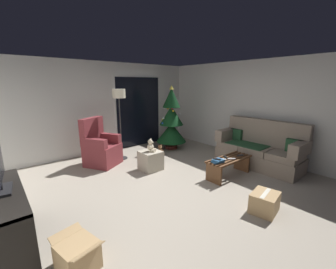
{
  "coord_description": "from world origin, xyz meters",
  "views": [
    {
      "loc": [
        -2.47,
        -2.78,
        1.91
      ],
      "look_at": [
        0.4,
        0.7,
        0.85
      ],
      "focal_mm": 23.2,
      "sensor_mm": 36.0,
      "label": 1
    }
  ],
  "objects_px": {
    "remote_white": "(222,159)",
    "remote_black": "(225,157)",
    "christmas_tree": "(171,121)",
    "cardboard_box_taped_mid_floor": "(265,202)",
    "ottoman": "(151,160)",
    "media_shelf": "(4,227)",
    "floor_lamp": "(119,100)",
    "book_stack": "(218,161)",
    "teddy_bear_chestnut_by_tree": "(160,150)",
    "cardboard_box_open_near_shelf": "(78,256)",
    "cell_phone": "(217,159)",
    "armchair": "(101,148)",
    "coffee_table": "(229,164)",
    "remote_silver": "(232,159)",
    "teddy_bear_cream": "(151,146)",
    "remote_graphite": "(240,155)",
    "couch": "(259,149)"
  },
  "relations": [
    {
      "from": "remote_silver",
      "to": "teddy_bear_chestnut_by_tree",
      "type": "bearing_deg",
      "value": 42.66
    },
    {
      "from": "remote_silver",
      "to": "cardboard_box_taped_mid_floor",
      "type": "height_order",
      "value": "remote_silver"
    },
    {
      "from": "teddy_bear_chestnut_by_tree",
      "to": "cardboard_box_open_near_shelf",
      "type": "xyz_separation_m",
      "value": [
        -2.98,
        -2.47,
        0.04
      ]
    },
    {
      "from": "book_stack",
      "to": "floor_lamp",
      "type": "xyz_separation_m",
      "value": [
        -0.82,
        2.44,
        1.07
      ]
    },
    {
      "from": "floor_lamp",
      "to": "ottoman",
      "type": "distance_m",
      "value": 1.69
    },
    {
      "from": "remote_white",
      "to": "armchair",
      "type": "relative_size",
      "value": 0.14
    },
    {
      "from": "couch",
      "to": "floor_lamp",
      "type": "xyz_separation_m",
      "value": [
        -2.29,
        2.51,
        1.11
      ]
    },
    {
      "from": "floor_lamp",
      "to": "teddy_bear_chestnut_by_tree",
      "type": "distance_m",
      "value": 1.73
    },
    {
      "from": "remote_silver",
      "to": "remote_graphite",
      "type": "bearing_deg",
      "value": -50.72
    },
    {
      "from": "cell_phone",
      "to": "ottoman",
      "type": "bearing_deg",
      "value": 99.72
    },
    {
      "from": "floor_lamp",
      "to": "media_shelf",
      "type": "bearing_deg",
      "value": -140.39
    },
    {
      "from": "coffee_table",
      "to": "cell_phone",
      "type": "distance_m",
      "value": 0.46
    },
    {
      "from": "floor_lamp",
      "to": "media_shelf",
      "type": "xyz_separation_m",
      "value": [
        -2.56,
        -2.12,
        -1.15
      ]
    },
    {
      "from": "remote_white",
      "to": "media_shelf",
      "type": "xyz_separation_m",
      "value": [
        -3.58,
        0.27,
        -0.06
      ]
    },
    {
      "from": "cell_phone",
      "to": "teddy_bear_chestnut_by_tree",
      "type": "distance_m",
      "value": 2.08
    },
    {
      "from": "remote_white",
      "to": "book_stack",
      "type": "distance_m",
      "value": 0.2
    },
    {
      "from": "remote_white",
      "to": "remote_black",
      "type": "distance_m",
      "value": 0.17
    },
    {
      "from": "remote_graphite",
      "to": "christmas_tree",
      "type": "relative_size",
      "value": 0.08
    },
    {
      "from": "christmas_tree",
      "to": "cardboard_box_taped_mid_floor",
      "type": "height_order",
      "value": "christmas_tree"
    },
    {
      "from": "christmas_tree",
      "to": "ottoman",
      "type": "relative_size",
      "value": 4.25
    },
    {
      "from": "media_shelf",
      "to": "remote_silver",
      "type": "bearing_deg",
      "value": -5.95
    },
    {
      "from": "remote_graphite",
      "to": "book_stack",
      "type": "xyz_separation_m",
      "value": [
        -0.69,
        0.05,
        0.02
      ]
    },
    {
      "from": "armchair",
      "to": "remote_silver",
      "type": "bearing_deg",
      "value": -54.42
    },
    {
      "from": "teddy_bear_chestnut_by_tree",
      "to": "cardboard_box_taped_mid_floor",
      "type": "relative_size",
      "value": 0.59
    },
    {
      "from": "remote_silver",
      "to": "cardboard_box_open_near_shelf",
      "type": "height_order",
      "value": "remote_silver"
    },
    {
      "from": "couch",
      "to": "christmas_tree",
      "type": "height_order",
      "value": "christmas_tree"
    },
    {
      "from": "coffee_table",
      "to": "remote_white",
      "type": "relative_size",
      "value": 7.05
    },
    {
      "from": "media_shelf",
      "to": "cardboard_box_taped_mid_floor",
      "type": "xyz_separation_m",
      "value": [
        3.08,
        -1.44,
        -0.2
      ]
    },
    {
      "from": "cell_phone",
      "to": "media_shelf",
      "type": "xyz_separation_m",
      "value": [
        -3.36,
        0.32,
        -0.11
      ]
    },
    {
      "from": "book_stack",
      "to": "christmas_tree",
      "type": "distance_m",
      "value": 2.48
    },
    {
      "from": "couch",
      "to": "remote_black",
      "type": "relative_size",
      "value": 12.5
    },
    {
      "from": "coffee_table",
      "to": "remote_black",
      "type": "relative_size",
      "value": 7.05
    },
    {
      "from": "remote_white",
      "to": "remote_black",
      "type": "relative_size",
      "value": 1.0
    },
    {
      "from": "ottoman",
      "to": "media_shelf",
      "type": "bearing_deg",
      "value": -159.15
    },
    {
      "from": "floor_lamp",
      "to": "teddy_bear_cream",
      "type": "distance_m",
      "value": 1.46
    },
    {
      "from": "christmas_tree",
      "to": "teddy_bear_chestnut_by_tree",
      "type": "distance_m",
      "value": 0.98
    },
    {
      "from": "book_stack",
      "to": "christmas_tree",
      "type": "bearing_deg",
      "value": 71.61
    },
    {
      "from": "book_stack",
      "to": "cardboard_box_open_near_shelf",
      "type": "xyz_separation_m",
      "value": [
        -2.83,
        -0.42,
        -0.27
      ]
    },
    {
      "from": "teddy_bear_cream",
      "to": "cell_phone",
      "type": "bearing_deg",
      "value": -64.52
    },
    {
      "from": "cell_phone",
      "to": "ottoman",
      "type": "height_order",
      "value": "cell_phone"
    },
    {
      "from": "media_shelf",
      "to": "cardboard_box_taped_mid_floor",
      "type": "relative_size",
      "value": 2.88
    },
    {
      "from": "book_stack",
      "to": "remote_white",
      "type": "bearing_deg",
      "value": 13.49
    },
    {
      "from": "remote_white",
      "to": "remote_silver",
      "type": "distance_m",
      "value": 0.2
    },
    {
      "from": "remote_graphite",
      "to": "remote_silver",
      "type": "relative_size",
      "value": 1.0
    },
    {
      "from": "armchair",
      "to": "media_shelf",
      "type": "xyz_separation_m",
      "value": [
        -1.98,
        -2.06,
        -0.05
      ]
    },
    {
      "from": "remote_silver",
      "to": "cardboard_box_taped_mid_floor",
      "type": "distance_m",
      "value": 1.27
    },
    {
      "from": "media_shelf",
      "to": "cardboard_box_open_near_shelf",
      "type": "bearing_deg",
      "value": -53.45
    },
    {
      "from": "remote_silver",
      "to": "media_shelf",
      "type": "distance_m",
      "value": 3.76
    },
    {
      "from": "couch",
      "to": "ottoman",
      "type": "xyz_separation_m",
      "value": [
        -2.13,
        1.43,
        -0.18
      ]
    },
    {
      "from": "remote_black",
      "to": "teddy_bear_cream",
      "type": "height_order",
      "value": "teddy_bear_cream"
    }
  ]
}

